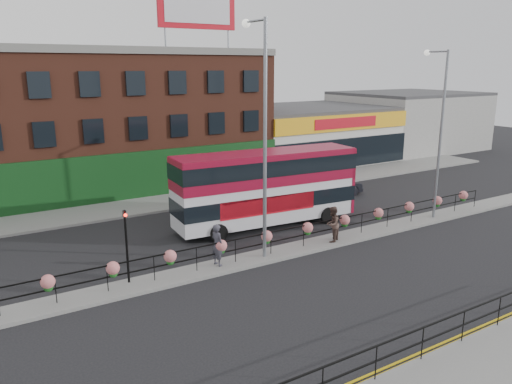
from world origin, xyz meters
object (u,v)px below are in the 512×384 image
car (337,187)px  lamp_column_west (262,120)px  double_decker_bus (267,181)px  pedestrian_a (217,245)px  lamp_column_east (438,120)px  pedestrian_b (333,224)px

car → lamp_column_west: (-10.87, -7.07, 6.01)m
car → double_decker_bus: bearing=104.2°
double_decker_bus → pedestrian_a: 6.94m
car → lamp_column_west: bearing=116.3°
double_decker_bus → lamp_column_east: bearing=-23.6°
double_decker_bus → lamp_column_east: lamp_column_east is taller
pedestrian_a → car: bearing=-72.8°
car → lamp_column_east: 8.99m
car → pedestrian_a: bearing=111.5°
car → pedestrian_b: 10.04m
lamp_column_east → car: bearing=101.2°
pedestrian_b → lamp_column_west: 6.99m
double_decker_bus → pedestrian_a: (-5.37, -4.10, -1.56)m
car → lamp_column_east: size_ratio=0.44×
lamp_column_east → pedestrian_a: bearing=-179.9°
pedestrian_b → lamp_column_west: (-4.16, 0.38, 5.61)m
lamp_column_west → lamp_column_east: bearing=-0.2°
double_decker_bus → car: size_ratio=2.55×
car → pedestrian_a: (-13.32, -7.14, 0.45)m
pedestrian_a → lamp_column_east: size_ratio=0.20×
lamp_column_west → car: bearing=33.0°
pedestrian_a → pedestrian_b: 6.61m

